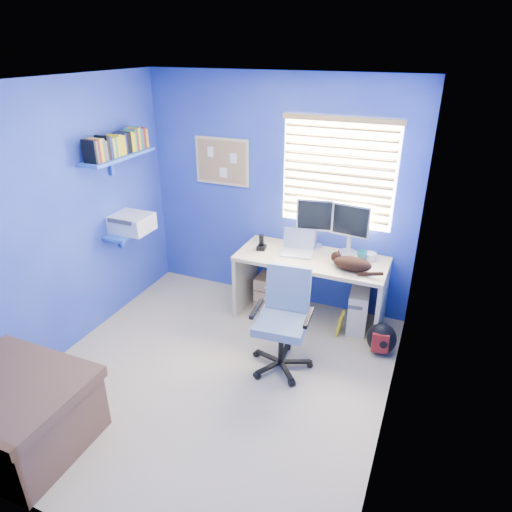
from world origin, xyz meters
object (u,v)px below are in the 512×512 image
at_px(cat, 352,264).
at_px(tower_pc, 359,308).
at_px(laptop, 297,244).
at_px(desk, 310,289).
at_px(office_chair, 283,332).

xyz_separation_m(cat, tower_pc, (0.08, 0.18, -0.58)).
bearing_deg(laptop, cat, -22.48).
xyz_separation_m(desk, office_chair, (-0.00, -0.84, -0.02)).
bearing_deg(cat, office_chair, -98.81).
relative_size(cat, office_chair, 0.39).
bearing_deg(office_chair, cat, 58.11).
bearing_deg(laptop, office_chair, -87.62).
distance_m(laptop, tower_pc, 0.93).
bearing_deg(cat, tower_pc, 89.08).
height_order(cat, tower_pc, cat).
relative_size(laptop, cat, 0.89).
xyz_separation_m(desk, cat, (0.44, -0.13, 0.44)).
height_order(laptop, office_chair, laptop).
bearing_deg(desk, laptop, 172.04).
bearing_deg(cat, laptop, -170.91).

